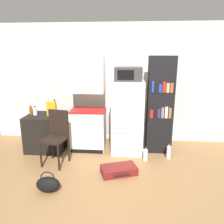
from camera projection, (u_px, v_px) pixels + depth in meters
The scene contains 16 objects.
ground_plane at pixel (112, 186), 3.42m from camera, with size 24.00×24.00×0.00m, color olive.
wall_back at pixel (128, 84), 4.99m from camera, with size 6.40×0.10×2.66m.
side_table at pixel (47, 132), 4.65m from camera, with size 0.78×0.68×0.76m.
kitchen_hutch at pixel (88, 108), 4.54m from camera, with size 0.72×0.51×1.94m.
refrigerator at pixel (128, 117), 4.46m from camera, with size 0.64×0.63×1.49m.
microwave at pixel (128, 74), 4.23m from camera, with size 0.53×0.44×0.27m.
bookshelf at pixel (160, 105), 4.45m from camera, with size 0.51×0.40×1.97m.
bottle_wine_dark at pixel (55, 107), 4.78m from camera, with size 0.06×0.06×0.28m.
bottle_amber_beer at pixel (31, 111), 4.60m from camera, with size 0.07×0.07×0.19m.
bottle_clear_short at pixel (35, 111), 4.54m from camera, with size 0.09×0.09×0.19m.
cereal_box at pixel (52, 109), 4.47m from camera, with size 0.19×0.07×0.30m.
chair at pixel (57, 132), 4.02m from camera, with size 0.48×0.48×1.00m.
suitcase_large_flat at pixel (119, 170), 3.75m from camera, with size 0.67×0.51×0.13m.
handbag at pixel (48, 184), 3.24m from camera, with size 0.36×0.20×0.33m.
water_bottle_front at pixel (169, 152), 4.29m from camera, with size 0.08×0.08×0.32m.
water_bottle_middle at pixel (145, 155), 4.20m from camera, with size 0.09×0.09×0.28m.
Camera 1 is at (0.24, -3.00, 2.00)m, focal length 35.00 mm.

